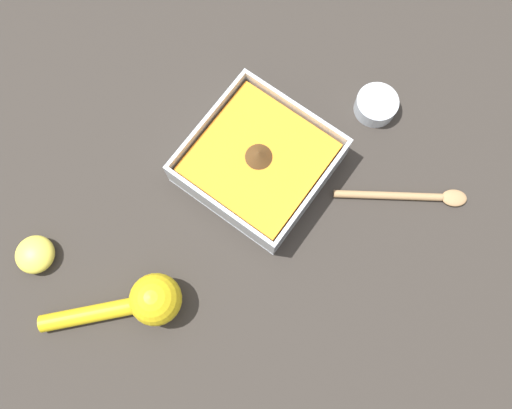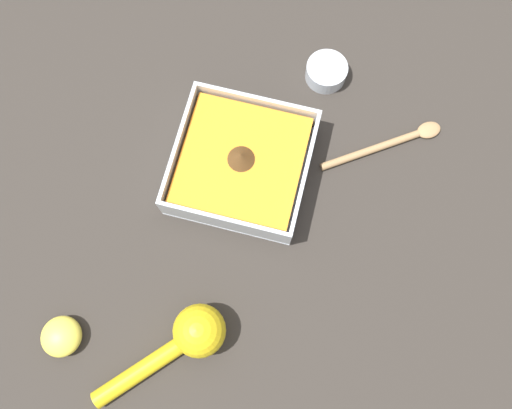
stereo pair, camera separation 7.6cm
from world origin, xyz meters
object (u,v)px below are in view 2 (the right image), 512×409
at_px(square_dish, 242,164).
at_px(lemon_squeezer, 189,338).
at_px(spice_bowl, 326,72).
at_px(wooden_spoon, 389,144).
at_px(lemon_half, 61,336).

height_order(square_dish, lemon_squeezer, lemon_squeezer).
xyz_separation_m(spice_bowl, wooden_spoon, (-0.10, -0.13, -0.01)).
xyz_separation_m(spice_bowl, lemon_half, (-0.51, 0.28, 0.00)).
bearing_deg(spice_bowl, square_dish, 154.38).
bearing_deg(wooden_spoon, spice_bowl, 107.96).
height_order(spice_bowl, lemon_squeezer, lemon_squeezer).
bearing_deg(lemon_half, wooden_spoon, -44.45).
distance_m(square_dish, lemon_half, 0.37).
relative_size(square_dish, lemon_squeezer, 1.17).
relative_size(lemon_squeezer, lemon_half, 2.97).
bearing_deg(square_dish, lemon_half, 149.36).
xyz_separation_m(lemon_squeezer, lemon_half, (-0.04, 0.18, -0.02)).
xyz_separation_m(square_dish, lemon_half, (-0.32, 0.19, -0.01)).
bearing_deg(square_dish, spice_bowl, -25.62).
bearing_deg(lemon_squeezer, square_dish, 41.53).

